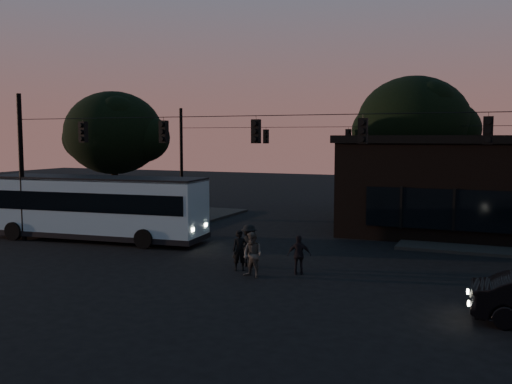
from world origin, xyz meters
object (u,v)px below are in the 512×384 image
at_px(pedestrian_a, 240,250).
at_px(pedestrian_b, 253,255).
at_px(pedestrian_d, 249,246).
at_px(building, 490,184).
at_px(pedestrian_c, 299,255).
at_px(bus, 95,205).

relative_size(pedestrian_a, pedestrian_b, 0.94).
xyz_separation_m(pedestrian_b, pedestrian_d, (-0.84, 1.57, 0.01)).
relative_size(pedestrian_b, pedestrian_d, 0.99).
height_order(building, pedestrian_c, building).
bearing_deg(pedestrian_d, pedestrian_c, -162.12).
bearing_deg(pedestrian_a, bus, 132.05).
bearing_deg(pedestrian_a, building, 27.19).
xyz_separation_m(building, bus, (-18.64, -10.44, -0.86)).
xyz_separation_m(pedestrian_b, pedestrian_c, (1.48, 1.11, -0.09)).
xyz_separation_m(pedestrian_c, pedestrian_d, (-2.32, 0.46, 0.11)).
xyz_separation_m(bus, pedestrian_d, (9.74, -2.49, -0.97)).
bearing_deg(pedestrian_d, pedestrian_b, 147.02).
xyz_separation_m(building, pedestrian_d, (-8.91, -12.93, -1.83)).
relative_size(pedestrian_b, pedestrian_c, 1.12).
distance_m(building, bus, 21.38).
height_order(bus, pedestrian_a, bus).
xyz_separation_m(pedestrian_a, pedestrian_d, (0.08, 0.74, 0.07)).
distance_m(building, pedestrian_b, 16.70).
xyz_separation_m(bus, pedestrian_b, (10.57, -4.06, -0.98)).
bearing_deg(pedestrian_b, pedestrian_a, 155.17).
relative_size(building, pedestrian_a, 9.50).
xyz_separation_m(building, pedestrian_b, (-8.07, -14.50, -1.84)).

